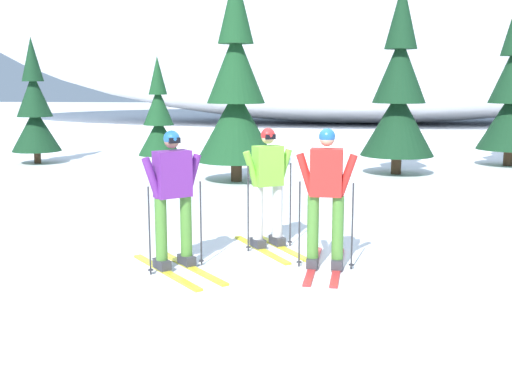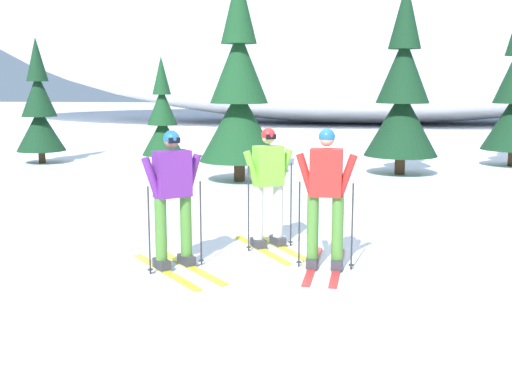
% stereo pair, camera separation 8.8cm
% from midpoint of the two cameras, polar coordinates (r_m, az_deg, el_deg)
% --- Properties ---
extents(ground_plane, '(120.00, 120.00, 0.00)m').
position_cam_midpoint_polar(ground_plane, '(9.11, 2.52, -5.35)').
color(ground_plane, white).
extents(skier_lime_jacket, '(1.20, 1.62, 1.75)m').
position_cam_midpoint_polar(skier_lime_jacket, '(9.11, 0.81, 0.54)').
color(skier_lime_jacket, gold).
rests_on(skier_lime_jacket, ground).
extents(skier_red_jacket, '(0.78, 1.76, 1.82)m').
position_cam_midpoint_polar(skier_red_jacket, '(8.10, 5.99, -0.41)').
color(skier_red_jacket, red).
rests_on(skier_red_jacket, ground).
extents(skier_purple_jacket, '(1.47, 1.67, 1.79)m').
position_cam_midpoint_polar(skier_purple_jacket, '(8.14, -7.75, -0.43)').
color(skier_purple_jacket, gold).
rests_on(skier_purple_jacket, ground).
extents(pine_tree_far_left, '(1.40, 1.40, 3.63)m').
position_cam_midpoint_polar(pine_tree_far_left, '(19.61, -19.37, 6.85)').
color(pine_tree_far_left, '#47301E').
rests_on(pine_tree_far_left, ground).
extents(pine_tree_center_left, '(1.19, 1.19, 3.08)m').
position_cam_midpoint_polar(pine_tree_center_left, '(18.24, -8.87, 6.36)').
color(pine_tree_center_left, '#47301E').
rests_on(pine_tree_center_left, ground).
extents(pine_tree_center, '(1.92, 1.92, 4.97)m').
position_cam_midpoint_polar(pine_tree_center, '(15.17, -1.98, 8.75)').
color(pine_tree_center, '#47301E').
rests_on(pine_tree_center, ground).
extents(pine_tree_center_right, '(1.88, 1.88, 4.87)m').
position_cam_midpoint_polar(pine_tree_center_right, '(16.75, 12.55, 8.49)').
color(pine_tree_center_right, '#47301E').
rests_on(pine_tree_center_right, ground).
extents(pine_tree_far_right, '(1.82, 1.82, 4.70)m').
position_cam_midpoint_polar(pine_tree_far_right, '(19.35, 21.89, 7.99)').
color(pine_tree_far_right, '#47301E').
rests_on(pine_tree_far_right, ground).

